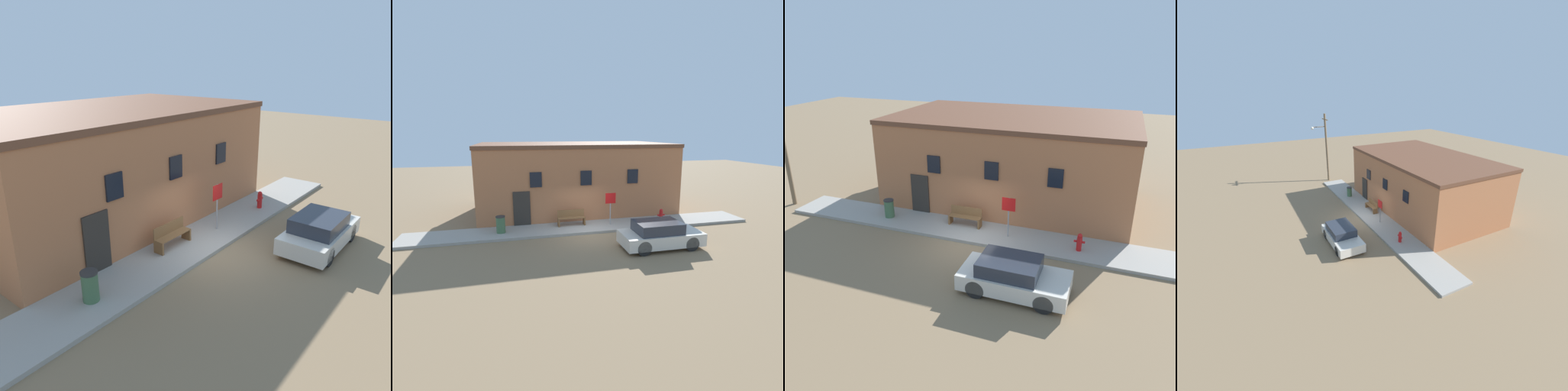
# 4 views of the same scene
# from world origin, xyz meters

# --- Properties ---
(ground_plane) EXTENTS (80.00, 80.00, 0.00)m
(ground_plane) POSITION_xyz_m (0.00, 0.00, 0.00)
(ground_plane) COLOR #846B4C
(sidewalk) EXTENTS (20.51, 2.27, 0.15)m
(sidewalk) POSITION_xyz_m (0.00, 1.13, 0.07)
(sidewalk) COLOR #9E998E
(sidewalk) RESTS_ON ground
(brick_building) EXTENTS (13.25, 7.92, 4.88)m
(brick_building) POSITION_xyz_m (0.24, 6.17, 2.44)
(brick_building) COLOR #B26B42
(brick_building) RESTS_ON ground
(fire_hydrant) EXTENTS (0.47, 0.23, 0.82)m
(fire_hydrant) POSITION_xyz_m (4.73, 0.91, 0.55)
(fire_hydrant) COLOR red
(fire_hydrant) RESTS_ON sidewalk
(stop_sign) EXTENTS (0.63, 0.06, 1.94)m
(stop_sign) POSITION_xyz_m (1.46, 1.10, 1.50)
(stop_sign) COLOR gray
(stop_sign) RESTS_ON sidewalk
(bench) EXTENTS (1.63, 0.44, 0.92)m
(bench) POSITION_xyz_m (-0.85, 1.54, 0.60)
(bench) COLOR brown
(bench) RESTS_ON sidewalk
(trash_bin) EXTENTS (0.51, 0.51, 0.95)m
(trash_bin) POSITION_xyz_m (-4.93, 1.07, 0.62)
(trash_bin) COLOR #426642
(trash_bin) RESTS_ON sidewalk
(parked_car) EXTENTS (4.00, 1.82, 1.34)m
(parked_car) POSITION_xyz_m (2.78, -2.74, 0.65)
(parked_car) COLOR black
(parked_car) RESTS_ON ground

